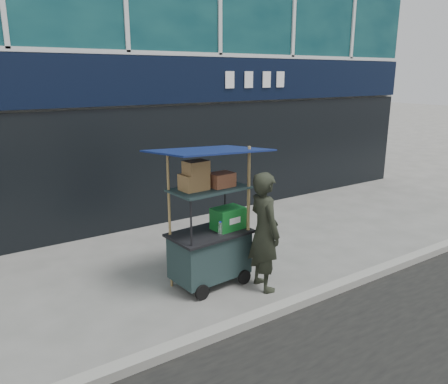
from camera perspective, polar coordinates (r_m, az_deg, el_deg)
ground at (r=5.94m, az=4.07°, el=-15.36°), size 80.00×80.00×0.00m
curb at (r=5.78m, az=5.34°, el=-15.66°), size 80.00×0.18×0.12m
vendor_cart at (r=6.36m, az=-1.74°, el=-5.87°), size 1.63×1.21×2.09m
vendor_man at (r=6.22m, az=5.28°, el=-5.16°), size 0.50×0.68×1.73m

